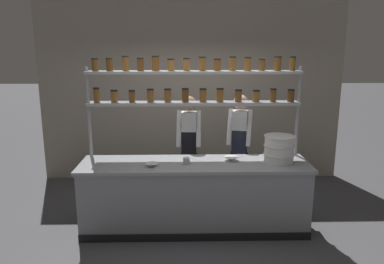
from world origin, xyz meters
TOP-DOWN VIEW (x-y plane):
  - ground_plane at (0.00, 0.00)m, footprint 40.00×40.00m
  - back_wall at (0.00, 2.05)m, footprint 5.40×0.12m
  - prep_counter at (0.00, -0.00)m, footprint 3.00×0.76m
  - spice_shelf_unit at (0.00, 0.33)m, footprint 2.88×0.28m
  - chef_left at (-0.06, 0.78)m, footprint 0.37×0.30m
  - chef_center at (0.71, 0.82)m, footprint 0.41×0.34m
  - container_stack at (1.10, 0.00)m, footprint 0.40×0.40m
  - prep_bowl_near_left at (-0.54, -0.14)m, footprint 0.16×0.16m
  - prep_bowl_center_front at (0.49, 0.08)m, footprint 0.20×0.20m
  - serving_cup_front at (-0.11, -0.07)m, footprint 0.09×0.09m

SIDE VIEW (x-z plane):
  - ground_plane at x=0.00m, z-range 0.00..0.00m
  - prep_counter at x=0.00m, z-range 0.00..0.92m
  - prep_bowl_near_left at x=-0.54m, z-range 0.92..0.96m
  - prep_bowl_center_front at x=0.49m, z-range 0.92..0.97m
  - serving_cup_front at x=-0.11m, z-range 0.92..1.01m
  - chef_left at x=-0.06m, z-range 0.13..1.83m
  - chef_center at x=0.71m, z-range 0.13..1.84m
  - container_stack at x=1.10m, z-range 0.92..1.28m
  - back_wall at x=0.00m, z-range 0.00..3.17m
  - spice_shelf_unit at x=0.00m, z-range 0.70..2.99m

